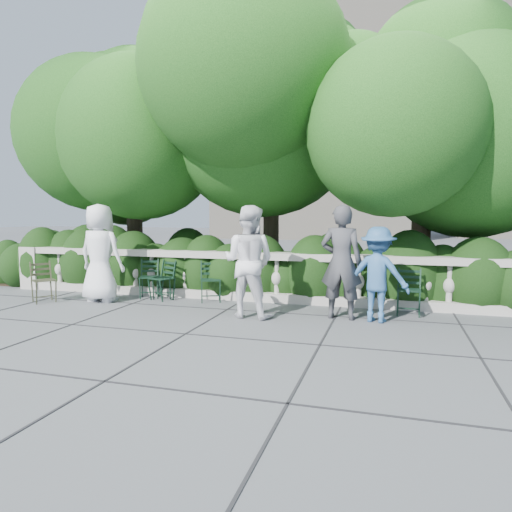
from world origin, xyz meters
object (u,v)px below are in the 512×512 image
(chair_d, at_px, (211,303))
(chair_weathered, at_px, (46,303))
(chair_c, at_px, (162,300))
(person_older_blue, at_px, (378,274))
(chair_a, at_px, (157,301))
(chair_e, at_px, (408,317))
(person_casual_man, at_px, (249,262))
(person_woman_grey, at_px, (341,262))
(person_businessman, at_px, (100,253))
(chair_b, at_px, (149,299))

(chair_d, xyz_separation_m, chair_weathered, (-3.13, -0.97, 0.00))
(chair_c, distance_m, person_older_blue, 4.46)
(chair_a, relative_size, chair_d, 1.00)
(chair_d, bearing_deg, chair_e, -26.36)
(person_casual_man, xyz_separation_m, person_older_blue, (2.15, 0.26, -0.18))
(chair_e, xyz_separation_m, person_woman_grey, (-1.11, -0.44, 0.97))
(person_businessman, bearing_deg, chair_b, -145.42)
(person_woman_grey, bearing_deg, chair_a, -3.50)
(chair_c, height_order, person_woman_grey, person_woman_grey)
(chair_b, distance_m, person_casual_man, 2.82)
(person_older_blue, bearing_deg, person_businessman, 11.27)
(chair_weathered, height_order, person_woman_grey, person_woman_grey)
(chair_c, relative_size, chair_e, 1.00)
(chair_e, distance_m, chair_weathered, 6.92)
(chair_b, xyz_separation_m, person_older_blue, (4.62, -0.67, 0.79))
(chair_b, relative_size, chair_e, 1.00)
(chair_c, height_order, person_older_blue, person_older_blue)
(person_businessman, xyz_separation_m, person_casual_man, (3.28, -0.45, -0.03))
(chair_a, bearing_deg, chair_c, 98.97)
(chair_d, height_order, chair_weathered, same)
(chair_b, height_order, person_casual_man, person_casual_man)
(person_casual_man, bearing_deg, chair_d, -33.11)
(chair_a, xyz_separation_m, person_woman_grey, (3.77, -0.49, 0.97))
(chair_weathered, bearing_deg, chair_b, -26.06)
(chair_weathered, bearing_deg, person_businessman, -27.49)
(chair_a, relative_size, chair_e, 1.00)
(chair_a, bearing_deg, person_older_blue, 14.48)
(person_businessman, height_order, person_woman_grey, person_businessman)
(chair_weathered, xyz_separation_m, person_older_blue, (6.36, 0.31, 0.79))
(chair_d, relative_size, chair_weathered, 1.00)
(chair_a, bearing_deg, chair_d, 27.73)
(person_woman_grey, distance_m, person_older_blue, 0.63)
(person_businessman, bearing_deg, chair_c, -151.48)
(chair_e, height_order, person_businessman, person_businessman)
(chair_c, distance_m, chair_e, 4.85)
(chair_c, distance_m, chair_weathered, 2.26)
(chair_c, bearing_deg, person_businessman, -165.72)
(chair_c, relative_size, chair_weathered, 1.00)
(chair_a, relative_size, person_older_blue, 0.53)
(person_businessman, height_order, person_older_blue, person_businessman)
(person_businessman, distance_m, person_older_blue, 5.44)
(chair_a, bearing_deg, chair_weathered, -135.76)
(person_woman_grey, bearing_deg, person_businessman, 2.15)
(person_woman_grey, bearing_deg, person_older_blue, 179.96)
(chair_a, bearing_deg, chair_e, 20.87)
(chair_e, bearing_deg, chair_b, -179.45)
(person_woman_grey, bearing_deg, chair_d, -9.31)
(chair_a, height_order, person_casual_man, person_casual_man)
(chair_e, height_order, chair_weathered, same)
(person_casual_man, height_order, person_older_blue, person_casual_man)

